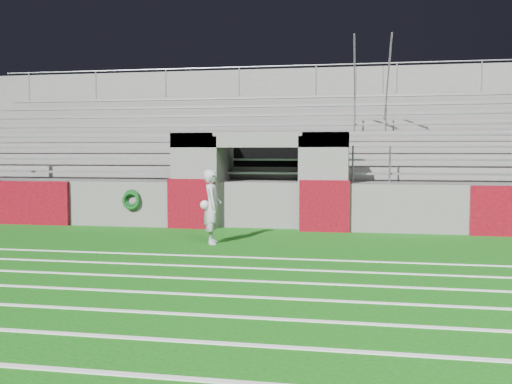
# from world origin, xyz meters

# --- Properties ---
(ground) EXTENTS (90.00, 90.00, 0.00)m
(ground) POSITION_xyz_m (0.00, 0.00, 0.00)
(ground) COLOR #11540E
(ground) RESTS_ON ground
(field_markings) EXTENTS (28.00, 8.09, 0.01)m
(field_markings) POSITION_xyz_m (0.00, -5.00, 0.01)
(field_markings) COLOR white
(field_markings) RESTS_ON ground
(stadium_structure) EXTENTS (26.00, 8.48, 5.42)m
(stadium_structure) POSITION_xyz_m (0.00, 7.97, 1.49)
(stadium_structure) COLOR #575452
(stadium_structure) RESTS_ON ground
(goalkeeper_with_ball) EXTENTS (0.54, 0.69, 1.68)m
(goalkeeper_with_ball) POSITION_xyz_m (-0.58, 0.57, 0.84)
(goalkeeper_with_ball) COLOR #A5A9AE
(goalkeeper_with_ball) RESTS_ON ground
(hose_coil) EXTENTS (0.52, 0.14, 0.57)m
(hose_coil) POSITION_xyz_m (-3.51, 2.92, 0.77)
(hose_coil) COLOR #0C3C16
(hose_coil) RESTS_ON ground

